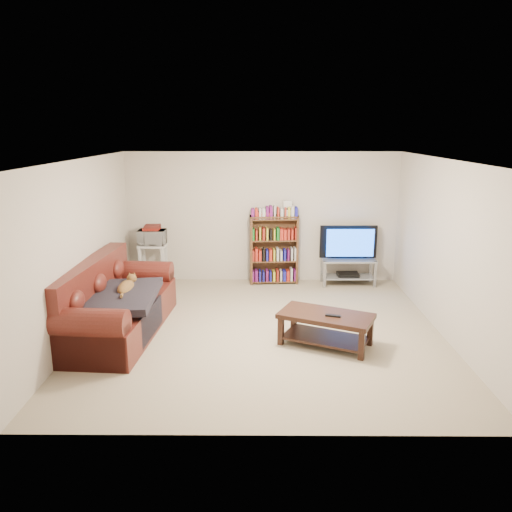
{
  "coord_description": "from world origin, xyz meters",
  "views": [
    {
      "loc": [
        -0.05,
        -6.62,
        2.79
      ],
      "look_at": [
        -0.1,
        0.4,
        1.0
      ],
      "focal_mm": 35.0,
      "sensor_mm": 36.0,
      "label": 1
    }
  ],
  "objects_px": {
    "tv_stand": "(348,267)",
    "bookshelf": "(274,249)",
    "sofa": "(112,309)",
    "coffee_table": "(326,323)"
  },
  "relations": [
    {
      "from": "sofa",
      "to": "coffee_table",
      "type": "height_order",
      "value": "sofa"
    },
    {
      "from": "sofa",
      "to": "bookshelf",
      "type": "relative_size",
      "value": 1.95
    },
    {
      "from": "tv_stand",
      "to": "bookshelf",
      "type": "relative_size",
      "value": 0.77
    },
    {
      "from": "coffee_table",
      "to": "bookshelf",
      "type": "distance_m",
      "value": 2.85
    },
    {
      "from": "tv_stand",
      "to": "bookshelf",
      "type": "xyz_separation_m",
      "value": [
        -1.37,
        0.09,
        0.33
      ]
    },
    {
      "from": "coffee_table",
      "to": "tv_stand",
      "type": "xyz_separation_m",
      "value": [
        0.75,
        2.67,
        0.03
      ]
    },
    {
      "from": "sofa",
      "to": "bookshelf",
      "type": "distance_m",
      "value": 3.33
    },
    {
      "from": "tv_stand",
      "to": "bookshelf",
      "type": "height_order",
      "value": "bookshelf"
    },
    {
      "from": "sofa",
      "to": "tv_stand",
      "type": "distance_m",
      "value": 4.33
    },
    {
      "from": "coffee_table",
      "to": "tv_stand",
      "type": "height_order",
      "value": "tv_stand"
    }
  ]
}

